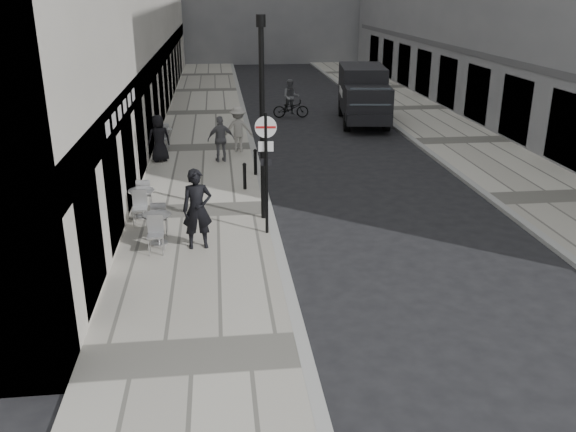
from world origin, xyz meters
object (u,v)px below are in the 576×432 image
object	(u,v)px
walking_man	(197,209)
lamppost	(262,110)
sign_post	(266,157)
cyclist	(291,103)
panel_van	(363,92)

from	to	relation	value
walking_man	lamppost	xyz separation A→B (m)	(1.78, 1.91, 2.04)
walking_man	sign_post	bearing A→B (deg)	17.84
sign_post	cyclist	distance (m)	16.16
sign_post	cyclist	xyz separation A→B (m)	(2.55, 15.90, -1.42)
walking_man	panel_van	size ratio (longest dim) A/B	0.34
walking_man	sign_post	world-z (taller)	sign_post
walking_man	cyclist	xyz separation A→B (m)	(4.32, 16.67, -0.37)
panel_van	cyclist	size ratio (longest dim) A/B	3.01
sign_post	lamppost	size ratio (longest dim) A/B	0.59
lamppost	panel_van	distance (m)	14.54
lamppost	sign_post	bearing A→B (deg)	-90.00
lamppost	cyclist	distance (m)	15.17
walking_man	sign_post	distance (m)	2.20
cyclist	sign_post	bearing A→B (deg)	-96.56
sign_post	walking_man	bearing A→B (deg)	-151.50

